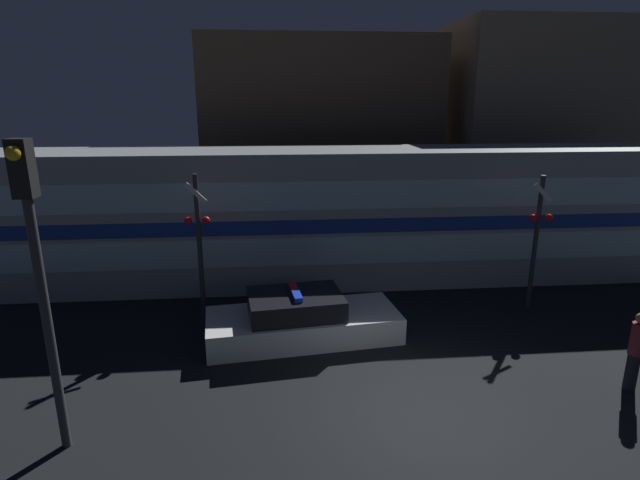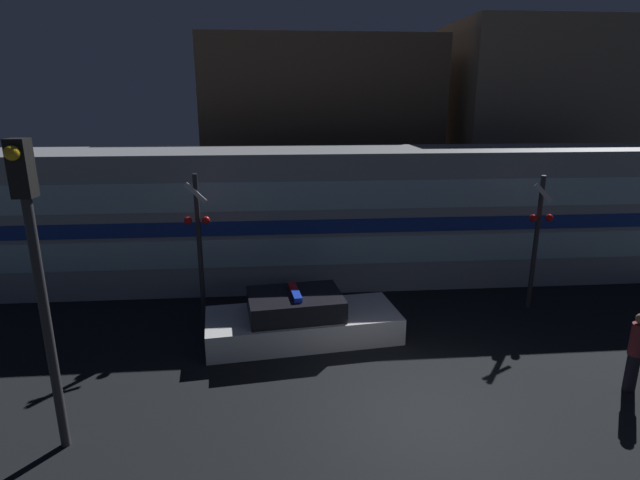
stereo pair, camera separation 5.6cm
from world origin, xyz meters
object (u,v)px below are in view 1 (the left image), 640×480
object	(u,v)px
police_car	(301,320)
pedestrian	(635,351)
traffic_light_corner	(37,261)
train	(333,215)
crossing_signal_near	(537,237)

from	to	relation	value
police_car	pedestrian	bearing A→B (deg)	-30.73
pedestrian	traffic_light_corner	bearing A→B (deg)	-175.91
police_car	traffic_light_corner	distance (m)	6.54
train	crossing_signal_near	xyz separation A→B (m)	(5.50, -3.14, -0.03)
police_car	pedestrian	distance (m)	7.47
train	police_car	world-z (taller)	train
pedestrian	traffic_light_corner	size ratio (longest dim) A/B	0.33
pedestrian	train	bearing A→B (deg)	126.13
police_car	crossing_signal_near	xyz separation A→B (m)	(6.83, 1.37, 1.68)
police_car	pedestrian	size ratio (longest dim) A/B	2.89
pedestrian	traffic_light_corner	world-z (taller)	traffic_light_corner
train	traffic_light_corner	bearing A→B (deg)	-124.49
police_car	pedestrian	world-z (taller)	pedestrian
train	pedestrian	distance (m)	9.40
pedestrian	crossing_signal_near	bearing A→B (deg)	89.86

